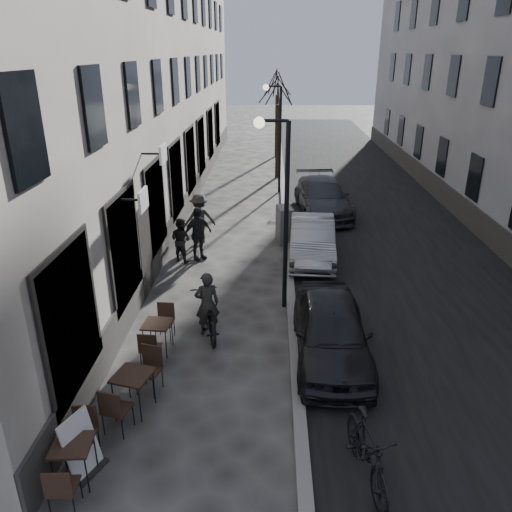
# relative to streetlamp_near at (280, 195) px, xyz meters

# --- Properties ---
(ground) EXTENTS (120.00, 120.00, 0.00)m
(ground) POSITION_rel_streetlamp_near_xyz_m (0.17, -6.00, -3.16)
(ground) COLOR #33302E
(ground) RESTS_ON ground
(road) EXTENTS (7.30, 60.00, 0.00)m
(road) POSITION_rel_streetlamp_near_xyz_m (4.02, 10.00, -3.16)
(road) COLOR black
(road) RESTS_ON ground
(kerb) EXTENTS (0.25, 60.00, 0.12)m
(kerb) POSITION_rel_streetlamp_near_xyz_m (0.37, 10.00, -3.10)
(kerb) COLOR gray
(kerb) RESTS_ON ground
(building_left) EXTENTS (4.00, 35.00, 16.00)m
(building_left) POSITION_rel_streetlamp_near_xyz_m (-5.83, 10.50, 4.84)
(building_left) COLOR gray
(building_left) RESTS_ON ground
(streetlamp_near) EXTENTS (0.90, 0.28, 5.09)m
(streetlamp_near) POSITION_rel_streetlamp_near_xyz_m (0.00, 0.00, 0.00)
(streetlamp_near) COLOR black
(streetlamp_near) RESTS_ON ground
(streetlamp_far) EXTENTS (0.90, 0.28, 5.09)m
(streetlamp_far) POSITION_rel_streetlamp_near_xyz_m (0.00, 12.00, 0.00)
(streetlamp_far) COLOR black
(streetlamp_far) RESTS_ON ground
(tree_near) EXTENTS (2.40, 2.40, 5.70)m
(tree_near) POSITION_rel_streetlamp_near_xyz_m (0.07, 15.00, 1.50)
(tree_near) COLOR black
(tree_near) RESTS_ON ground
(tree_far) EXTENTS (2.40, 2.40, 5.70)m
(tree_far) POSITION_rel_streetlamp_near_xyz_m (0.07, 21.00, 1.50)
(tree_far) COLOR black
(tree_far) RESTS_ON ground
(bistro_set_a) EXTENTS (0.66, 1.55, 0.90)m
(bistro_set_a) POSITION_rel_streetlamp_near_xyz_m (-3.35, -6.14, -2.70)
(bistro_set_a) COLOR black
(bistro_set_a) RESTS_ON ground
(bistro_set_b) EXTENTS (0.87, 1.72, 0.98)m
(bistro_set_b) POSITION_rel_streetlamp_near_xyz_m (-2.84, -4.38, -2.66)
(bistro_set_b) COLOR black
(bistro_set_b) RESTS_ON ground
(bistro_set_c) EXTENTS (0.67, 1.56, 0.91)m
(bistro_set_c) POSITION_rel_streetlamp_near_xyz_m (-2.81, -2.33, -2.69)
(bistro_set_c) COLOR black
(bistro_set_c) RESTS_ON ground
(sign_board) EXTENTS (0.60, 0.71, 1.10)m
(sign_board) POSITION_rel_streetlamp_near_xyz_m (-3.29, -5.94, -2.71)
(sign_board) COLOR black
(sign_board) RESTS_ON ground
(utility_cabinet) EXTENTS (0.64, 0.96, 1.33)m
(utility_cabinet) POSITION_rel_streetlamp_near_xyz_m (0.27, 5.03, -2.50)
(utility_cabinet) COLOR #5C5C5E
(utility_cabinet) RESTS_ON ground
(bicycle) EXTENTS (1.19, 2.04, 1.01)m
(bicycle) POSITION_rel_streetlamp_near_xyz_m (-1.76, -1.48, -2.65)
(bicycle) COLOR black
(bicycle) RESTS_ON ground
(cyclist_rider) EXTENTS (0.69, 0.55, 1.66)m
(cyclist_rider) POSITION_rel_streetlamp_near_xyz_m (-1.76, -1.48, -2.33)
(cyclist_rider) COLOR #282623
(cyclist_rider) RESTS_ON ground
(pedestrian_near) EXTENTS (0.91, 0.84, 1.50)m
(pedestrian_near) POSITION_rel_streetlamp_near_xyz_m (-3.19, 3.12, -2.41)
(pedestrian_near) COLOR black
(pedestrian_near) RESTS_ON ground
(pedestrian_mid) EXTENTS (1.31, 0.97, 1.80)m
(pedestrian_mid) POSITION_rel_streetlamp_near_xyz_m (-2.81, 4.91, -2.26)
(pedestrian_mid) COLOR #2D2B27
(pedestrian_mid) RESTS_ON ground
(pedestrian_far) EXTENTS (1.09, 1.04, 1.82)m
(pedestrian_far) POSITION_rel_streetlamp_near_xyz_m (-2.65, 3.27, -2.25)
(pedestrian_far) COLOR black
(pedestrian_far) RESTS_ON ground
(car_near) EXTENTS (1.69, 4.12, 1.40)m
(car_near) POSITION_rel_streetlamp_near_xyz_m (1.17, -2.45, -2.46)
(car_near) COLOR black
(car_near) RESTS_ON ground
(car_mid) EXTENTS (1.65, 4.19, 1.36)m
(car_mid) POSITION_rel_streetlamp_near_xyz_m (1.17, 3.50, -2.48)
(car_mid) COLOR #909398
(car_mid) RESTS_ON ground
(car_far) EXTENTS (2.46, 5.13, 1.44)m
(car_far) POSITION_rel_streetlamp_near_xyz_m (2.00, 8.54, -2.44)
(car_far) COLOR #33363D
(car_far) RESTS_ON ground
(moped) EXTENTS (0.87, 2.02, 1.17)m
(moped) POSITION_rel_streetlamp_near_xyz_m (1.37, -5.97, -2.57)
(moped) COLOR black
(moped) RESTS_ON ground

